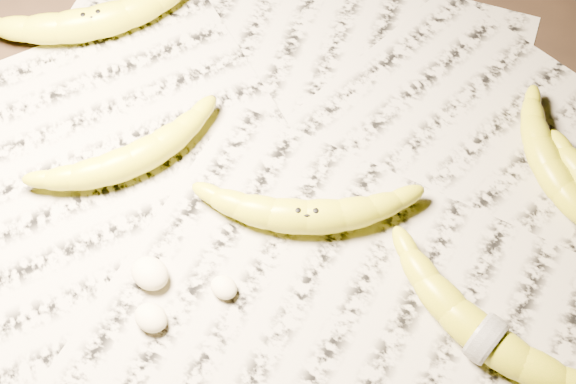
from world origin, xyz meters
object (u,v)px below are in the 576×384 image
Objects in this scene: banana_left_a at (93,21)px; banana_upper_a at (550,166)px; banana_left_b at (132,158)px; banana_center at (307,215)px; banana_taped at (487,338)px.

banana_upper_a is at bearing -37.81° from banana_left_a.
banana_left_b is at bearing -107.19° from banana_upper_a.
banana_left_a is at bearing 134.97° from banana_center.
banana_left_b is 0.20m from banana_center.
banana_upper_a is at bearing 105.44° from banana_taped.
banana_left_a reaches higher than banana_taped.
banana_upper_a is at bearing -29.65° from banana_left_b.
banana_left_a is 0.54m from banana_upper_a.
banana_center is at bearing -49.00° from banana_left_b.
banana_center is 0.87× the size of banana_taped.
banana_center is (0.19, 0.06, 0.00)m from banana_left_b.
banana_taped is 1.33× the size of banana_upper_a.
banana_left_b is 0.80× the size of banana_taped.
banana_left_b is 0.92× the size of banana_center.
banana_left_a is 0.20m from banana_left_b.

